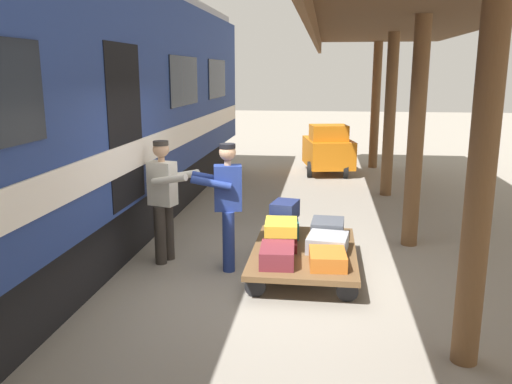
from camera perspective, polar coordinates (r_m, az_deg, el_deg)
The scene contains 15 objects.
ground_plane at distance 6.88m, azimuth 1.67°, elevation -9.45°, with size 60.00×60.00×0.00m, color gray.
platform_canopy at distance 6.50m, azimuth 19.67°, elevation 18.02°, with size 3.20×17.86×3.56m.
train_car at distance 7.50m, azimuth -24.70°, elevation 7.48°, with size 3.02×16.15×4.00m.
luggage_cart at distance 7.05m, azimuth 5.19°, elevation -6.50°, with size 1.35×2.09×0.33m.
suitcase_teal_softside at distance 7.56m, azimuth 3.10°, elevation -3.79°, with size 0.37×0.51×0.25m, color #1E666B.
suitcase_slate_roller at distance 7.54m, azimuth 7.72°, elevation -3.93°, with size 0.44×0.52×0.25m, color #4C515B.
suitcase_orange_carryall at distance 6.46m, azimuth 7.71°, elevation -7.13°, with size 0.43×0.55×0.18m, color #CC6B23.
suitcase_gray_aluminum at distance 7.00m, azimuth 7.71°, elevation -5.44°, with size 0.50×0.54×0.20m, color #9EA0A5.
suitcase_maroon_trunk at distance 7.02m, azimuth 2.73°, elevation -5.23°, with size 0.40×0.46×0.22m, color maroon.
suitcase_burgundy_valise at distance 6.48m, azimuth 2.30°, elevation -6.80°, with size 0.41×0.59×0.22m, color maroon.
suitcase_yellow_case at distance 6.97m, azimuth 2.72°, elevation -3.76°, with size 0.42×0.55×0.15m, color gold.
suitcase_navy_fabric at distance 7.51m, azimuth 3.12°, elevation -1.95°, with size 0.33×0.46×0.25m, color navy.
porter_in_overalls at distance 7.00m, azimuth -3.19°, elevation -1.10°, with size 0.72×0.52×1.70m.
porter_by_door at distance 7.36m, azimuth -9.87°, elevation -0.58°, with size 0.73×0.55×1.70m.
baggage_tug at distance 13.90m, azimuth 7.77°, elevation 4.51°, with size 1.41×1.88×1.30m.
Camera 1 is at (-0.64, 6.34, 2.61)m, focal length 37.16 mm.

